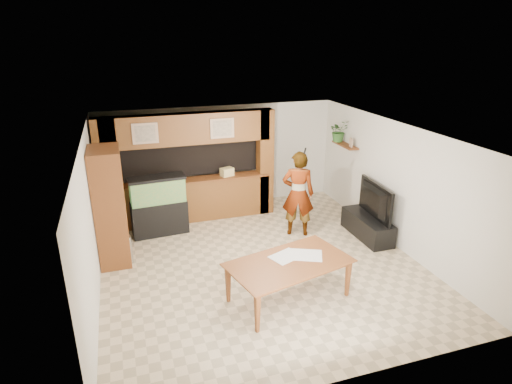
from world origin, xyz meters
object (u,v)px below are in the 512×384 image
object	(u,v)px
aquarium	(159,206)
dining_table	(290,281)
television	(370,201)
person	(298,194)
pantry_cabinet	(110,207)

from	to	relation	value
aquarium	dining_table	distance (m)	3.78
television	dining_table	distance (m)	3.12
aquarium	person	world-z (taller)	person
aquarium	dining_table	world-z (taller)	aquarium
person	pantry_cabinet	bearing A→B (deg)	22.83
pantry_cabinet	dining_table	world-z (taller)	pantry_cabinet
aquarium	person	xyz separation A→B (m)	(2.93, -0.97, 0.30)
pantry_cabinet	aquarium	world-z (taller)	pantry_cabinet
person	dining_table	world-z (taller)	person
aquarium	television	xyz separation A→B (m)	(4.37, -1.58, 0.20)
pantry_cabinet	person	size ratio (longest dim) A/B	1.19
aquarium	dining_table	bearing A→B (deg)	-65.47
pantry_cabinet	aquarium	bearing A→B (deg)	44.03
pantry_cabinet	aquarium	size ratio (longest dim) A/B	1.70
dining_table	aquarium	bearing A→B (deg)	104.88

